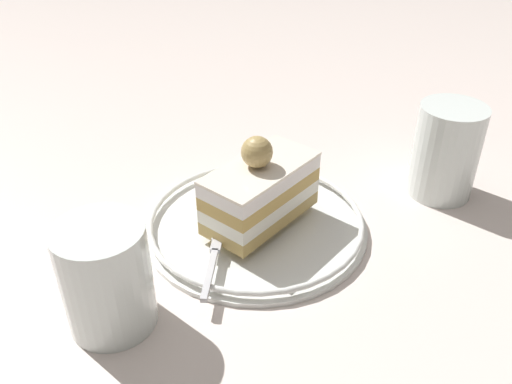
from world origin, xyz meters
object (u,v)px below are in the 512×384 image
Objects in this scene: cake_slice at (260,190)px; fork at (214,256)px; drink_glass_far at (107,282)px; dessert_plate at (256,222)px; drink_glass_near at (445,154)px.

cake_slice is 1.22× the size of fork.
dessert_plate is at bearing 55.42° from drink_glass_far.
drink_glass_far is (-0.30, -0.25, -0.01)m from drink_glass_near.
fork is 0.29m from drink_glass_near.
drink_glass_near is (0.19, 0.10, 0.00)m from cake_slice.
cake_slice is at bearing 54.01° from drink_glass_far.
cake_slice is (0.00, -0.00, 0.04)m from dessert_plate.
drink_glass_far reaches higher than fork.
drink_glass_far is (-0.11, -0.15, -0.01)m from cake_slice.
fork is at bearing -115.70° from cake_slice.
fork is at bearing -112.27° from dessert_plate.
cake_slice reaches higher than drink_glass_far.
dessert_plate is 2.08× the size of fork.
cake_slice is at bearing -152.72° from drink_glass_near.
drink_glass_near is 0.39m from drink_glass_far.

